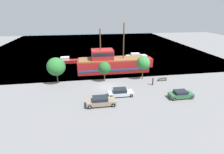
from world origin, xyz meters
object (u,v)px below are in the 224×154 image
Objects in this scene: pirate_ship at (112,63)px; parked_car_curb_rear at (101,101)px; moored_boat_dockside at (136,56)px; moored_boat_outer at (66,61)px; fire_hydrant at (115,89)px; parked_car_curb_front at (181,94)px; bench_promenade_east at (162,79)px; parked_car_curb_mid at (120,92)px; pedestrian_walking_near at (153,81)px.

parked_car_curb_rear is at bearing -105.13° from pirate_ship.
moored_boat_outer reaches higher than moored_boat_dockside.
fire_hydrant is at bearing 56.92° from parked_car_curb_rear.
parked_car_curb_front is (22.20, -25.55, 0.00)m from moored_boat_outer.
moored_boat_dockside is 19.28m from bench_promenade_east.
pedestrian_walking_near reaches higher than parked_car_curb_mid.
bench_promenade_east is (0.36, -19.27, -0.23)m from moored_boat_dockside.
parked_car_curb_front is 2.43× the size of pedestrian_walking_near.
moored_boat_dockside reaches higher than fire_hydrant.
pirate_ship reaches higher than moored_boat_dockside.
parked_car_curb_front is 12.11m from fire_hydrant.
pedestrian_walking_near is (-2.58, -21.01, 0.21)m from moored_boat_dockside.
moored_boat_dockside is 22.00m from moored_boat_outer.
parked_car_curb_rear reaches higher than fire_hydrant.
parked_car_curb_rear is 2.56× the size of bench_promenade_east.
parked_car_curb_front is 0.92× the size of parked_car_curb_mid.
parked_car_curb_front is at bearing -22.89° from fire_hydrant.
pirate_ship is 10.99× the size of pedestrian_walking_near.
moored_boat_outer reaches higher than parked_car_curb_front.
moored_boat_outer is at bearing 117.92° from fire_hydrant.
parked_car_curb_mid reaches higher than fire_hydrant.
pirate_ship is at bearing 87.40° from parked_car_curb_mid.
parked_car_curb_rear is at bearing -178.49° from parked_car_curb_front.
pirate_ship is at bearing 140.45° from bench_promenade_east.
parked_car_curb_front is 2.23× the size of bench_promenade_east.
pirate_ship is at bearing 74.87° from parked_car_curb_rear.
parked_car_curb_front is (0.26, -27.27, 0.03)m from moored_boat_dockside.
parked_car_curb_mid is (-10.59, 2.45, 0.01)m from parked_car_curb_front.
fire_hydrant is at bearing 104.05° from parked_car_curb_mid.
parked_car_curb_mid is at bearing -63.32° from moored_boat_outer.
parked_car_curb_front is 14.47m from parked_car_curb_rear.
moored_boat_dockside is at bearing 91.08° from bench_promenade_east.
moored_boat_dockside reaches higher than bench_promenade_east.
pedestrian_walking_near is (11.62, 6.64, 0.11)m from parked_car_curb_rear.
pirate_ship is 14.71m from moored_boat_dockside.
pirate_ship is 3.13× the size of moored_boat_outer.
bench_promenade_east is at bearing 27.44° from parked_car_curb_mid.
parked_car_curb_mid is at bearing -153.83° from pedestrian_walking_near.
pirate_ship is 13.15m from bench_promenade_east.
moored_boat_dockside is at bearing 62.81° from parked_car_curb_rear.
moored_boat_outer is 27.33m from pedestrian_walking_near.
bench_promenade_east is 3.45m from pedestrian_walking_near.
pirate_ship reaches higher than parked_car_curb_rear.
moored_boat_outer is 28.38m from bench_promenade_east.
pedestrian_walking_near is (-2.84, 6.25, 0.18)m from parked_car_curb_front.
moored_boat_outer is 1.34× the size of parked_car_curb_mid.
parked_car_curb_mid is at bearing -152.56° from bench_promenade_east.
bench_promenade_east reaches higher than fire_hydrant.
fire_hydrant is (-1.20, -11.59, -1.71)m from pirate_ship.
pedestrian_walking_near is at bearing 29.72° from parked_car_curb_rear.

